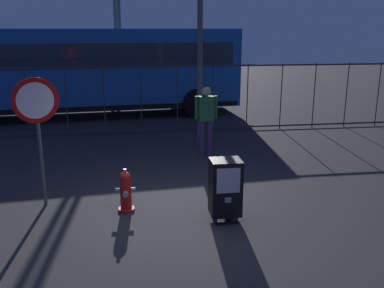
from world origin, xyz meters
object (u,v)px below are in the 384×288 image
bus_near (86,67)px  pedestrian (206,117)px  fire_hydrant (126,191)px  stop_sign (37,115)px  street_light_near_left (115,2)px  newspaper_box_primary (225,187)px

bus_near → pedestrian: bearing=-63.9°
fire_hydrant → bus_near: 8.77m
fire_hydrant → stop_sign: (-1.40, 0.44, 1.25)m
bus_near → street_light_near_left: size_ratio=1.52×
fire_hydrant → pedestrian: (1.90, 3.06, 0.60)m
newspaper_box_primary → stop_sign: stop_sign is taller
fire_hydrant → stop_sign: stop_sign is taller
fire_hydrant → newspaper_box_primary: size_ratio=0.73×
newspaper_box_primary → bus_near: (-2.96, 9.14, 1.14)m
newspaper_box_primary → pedestrian: 3.69m
pedestrian → newspaper_box_primary: bearing=-95.1°
fire_hydrant → stop_sign: 1.93m
fire_hydrant → bus_near: bus_near is taller
newspaper_box_primary → stop_sign: size_ratio=0.46×
pedestrian → street_light_near_left: 9.64m
newspaper_box_primary → stop_sign: bearing=160.8°
newspaper_box_primary → stop_sign: (-2.98, 1.04, 1.03)m
stop_sign → street_light_near_left: size_ratio=0.32×
stop_sign → pedestrian: 4.27m
fire_hydrant → newspaper_box_primary: (1.57, -0.59, 0.22)m
newspaper_box_primary → street_light_near_left: (-2.00, 12.48, 3.49)m
fire_hydrant → stop_sign: bearing=162.6°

